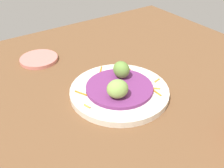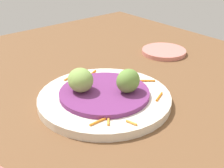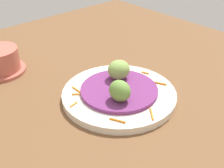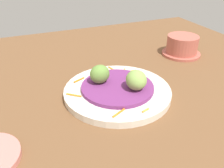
# 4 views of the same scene
# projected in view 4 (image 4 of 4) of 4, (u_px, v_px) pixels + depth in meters

# --- Properties ---
(table_surface) EXTENTS (1.10, 1.10, 0.02)m
(table_surface) POSITION_uv_depth(u_px,v_px,m) (130.00, 93.00, 0.61)
(table_surface) COLOR brown
(table_surface) RESTS_ON ground
(main_plate) EXTENTS (0.26, 0.26, 0.02)m
(main_plate) POSITION_uv_depth(u_px,v_px,m) (117.00, 91.00, 0.58)
(main_plate) COLOR silver
(main_plate) RESTS_ON table_surface
(cabbage_bed) EXTENTS (0.17, 0.17, 0.01)m
(cabbage_bed) POSITION_uv_depth(u_px,v_px,m) (117.00, 87.00, 0.57)
(cabbage_bed) COLOR #702D6B
(cabbage_bed) RESTS_ON main_plate
(carrot_garnish) EXTENTS (0.20, 0.23, 0.00)m
(carrot_garnish) POSITION_uv_depth(u_px,v_px,m) (108.00, 86.00, 0.58)
(carrot_garnish) COLOR orange
(carrot_garnish) RESTS_ON main_plate
(guac_scoop_left) EXTENTS (0.05, 0.04, 0.05)m
(guac_scoop_left) POSITION_uv_depth(u_px,v_px,m) (100.00, 74.00, 0.57)
(guac_scoop_left) COLOR olive
(guac_scoop_left) RESTS_ON cabbage_bed
(guac_scoop_center) EXTENTS (0.06, 0.06, 0.05)m
(guac_scoop_center) POSITION_uv_depth(u_px,v_px,m) (136.00, 80.00, 0.55)
(guac_scoop_center) COLOR #84A851
(guac_scoop_center) RESTS_ON cabbage_bed
(terracotta_bowl) EXTENTS (0.12, 0.12, 0.06)m
(terracotta_bowl) POSITION_uv_depth(u_px,v_px,m) (182.00, 46.00, 0.78)
(terracotta_bowl) COLOR #B75B4C
(terracotta_bowl) RESTS_ON table_surface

